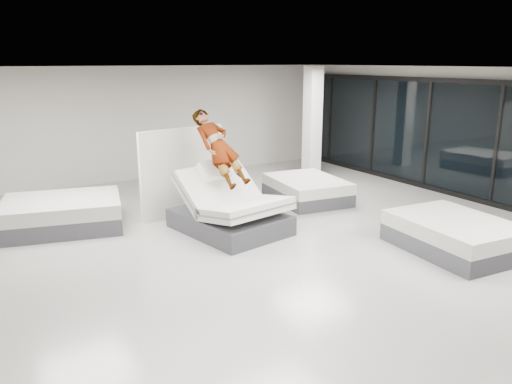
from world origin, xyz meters
TOP-DOWN VIEW (x-y plane):
  - room at (0.00, 0.00)m, footprint 14.00×14.04m
  - hero_bed at (-0.25, 1.58)m, footprint 2.00×2.43m
  - person at (-0.31, 1.90)m, footprint 0.95×1.76m
  - remote at (-0.03, 1.60)m, footprint 0.07×0.15m
  - divider_panel at (-0.56, 3.17)m, footprint 2.11×0.48m
  - flat_bed_right_far at (2.44, 2.62)m, footprint 1.76×2.20m
  - flat_bed_right_near at (2.71, -1.45)m, footprint 1.78×2.27m
  - flat_bed_left_far at (-3.11, 3.51)m, footprint 2.61×2.19m
  - column at (4.00, 4.50)m, footprint 0.40×0.40m
  - storefront_glazing at (5.90, 0.00)m, footprint 0.12×13.40m

SIDE VIEW (x-z plane):
  - flat_bed_right_far at x=2.44m, z-range 0.00..0.55m
  - flat_bed_right_near at x=2.71m, z-range 0.00..0.59m
  - flat_bed_left_far at x=-3.11m, z-range 0.00..0.63m
  - hero_bed at x=-0.25m, z-range -0.27..1.10m
  - divider_panel at x=-0.56m, z-range 0.00..1.93m
  - remote at x=-0.03m, z-range 1.09..1.17m
  - person at x=-0.31m, z-range 0.61..2.13m
  - storefront_glazing at x=5.90m, z-range -0.01..2.91m
  - room at x=0.00m, z-range 0.00..3.20m
  - column at x=4.00m, z-range 0.00..3.20m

